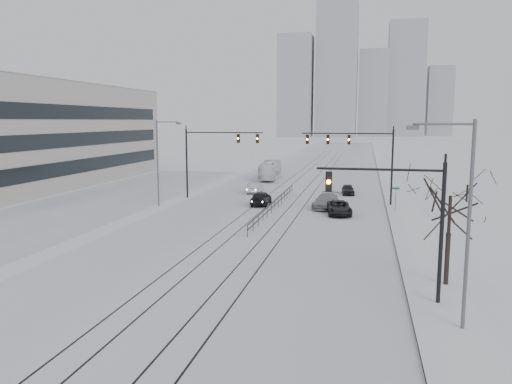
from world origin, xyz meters
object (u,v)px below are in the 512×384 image
sedan_nb_far (348,190)px  box_truck (270,170)px  sedan_nb_front (339,208)px  sedan_nb_right (326,201)px  sedan_sb_inner (261,198)px  sedan_sb_outer (255,188)px  traffic_mast_near (407,212)px  bare_tree (450,205)px

sedan_nb_far → box_truck: (-12.21, 13.48, 0.78)m
sedan_nb_front → sedan_nb_far: bearing=80.6°
sedan_nb_right → sedan_sb_inner: bearing=-177.0°
box_truck → sedan_nb_right: bearing=110.1°
sedan_nb_right → sedan_nb_far: sedan_nb_right is taller
sedan_sb_outer → sedan_nb_front: size_ratio=0.86×
sedan_sb_outer → sedan_nb_front: (11.03, -12.43, -0.01)m
sedan_sb_inner → box_truck: size_ratio=0.44×
sedan_nb_front → box_truck: (-11.84, 27.06, 0.73)m
sedan_nb_front → sedan_nb_right: 3.57m
sedan_sb_outer → sedan_nb_far: sedan_sb_outer is taller
traffic_mast_near → sedan_nb_far: 36.91m
traffic_mast_near → sedan_nb_far: bearing=96.2°
sedan_nb_front → sedan_sb_outer: bearing=123.7°
sedan_sb_inner → sedan_nb_far: size_ratio=1.22×
traffic_mast_near → sedan_nb_front: (-4.37, 22.91, -3.90)m
traffic_mast_near → sedan_nb_right: traffic_mast_near is taller
bare_tree → sedan_sb_inner: bearing=122.6°
sedan_sb_inner → sedan_sb_outer: bearing=-73.6°
traffic_mast_near → sedan_sb_outer: size_ratio=1.72×
bare_tree → sedan_sb_outer: 37.12m
sedan_sb_inner → sedan_nb_front: size_ratio=0.92×
bare_tree → sedan_sb_outer: size_ratio=1.50×
traffic_mast_near → sedan_sb_inner: traffic_mast_near is taller
sedan_sb_outer → sedan_nb_far: (11.41, 1.14, -0.06)m
sedan_sb_inner → sedan_nb_far: 13.12m
sedan_sb_outer → box_truck: (-0.81, 14.62, 0.72)m
sedan_nb_front → traffic_mast_near: bearing=-87.0°
sedan_sb_inner → box_truck: bearing=-82.1°
sedan_nb_front → sedan_nb_far: size_ratio=1.32×
sedan_nb_far → bare_tree: bearing=-84.8°
bare_tree → sedan_sb_inner: bare_tree is taller
sedan_sb_inner → box_truck: (-3.41, 23.22, 0.64)m
sedan_nb_far → box_truck: size_ratio=0.36×
sedan_nb_right → box_truck: 25.97m
box_truck → sedan_nb_far: bearing=128.9°
traffic_mast_near → sedan_sb_outer: (-15.40, 35.35, -3.89)m
sedan_nb_front → sedan_sb_inner: bearing=147.7°
traffic_mast_near → box_truck: size_ratio=0.70×
sedan_nb_far → box_truck: bearing=126.5°
sedan_sb_outer → box_truck: bearing=-87.4°
sedan_sb_outer → sedan_nb_far: 11.46m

